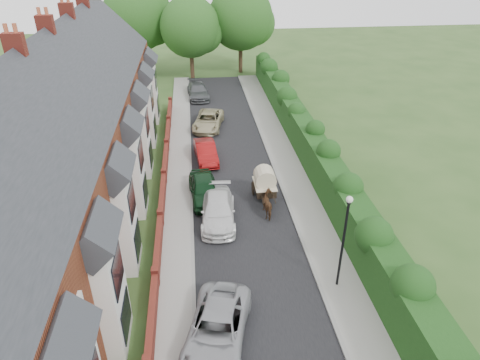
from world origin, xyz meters
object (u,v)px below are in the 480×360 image
object	(u,v)px
car_grey	(198,91)
car_white	(218,210)
car_red	(206,152)
lamppost	(345,231)
car_silver_b	(217,329)
horse_cart	(265,181)
car_green	(204,189)
horse	(269,204)
car_beige	(208,121)

from	to	relation	value
car_grey	car_white	bearing A→B (deg)	-93.36
car_red	car_grey	world-z (taller)	car_grey
lamppost	car_silver_b	xyz separation A→B (m)	(-6.00, -2.60, -2.59)
car_white	car_red	distance (m)	8.02
car_red	horse_cart	size ratio (longest dim) A/B	1.35
car_green	horse_cart	xyz separation A→B (m)	(3.86, -0.39, 0.52)
lamppost	car_grey	xyz separation A→B (m)	(-5.95, 28.87, -2.58)
car_grey	horse	size ratio (longest dim) A/B	2.89
car_red	car_green	bearing A→B (deg)	-99.08
lamppost	car_red	world-z (taller)	lamppost
car_grey	horse_cart	size ratio (longest dim) A/B	1.60
car_silver_b	car_beige	xyz separation A→B (m)	(0.74, 23.12, -0.03)
lamppost	car_red	distance (m)	15.54
lamppost	car_beige	xyz separation A→B (m)	(-5.26, 20.52, -2.61)
lamppost	horse	size ratio (longest dim) A/B	3.01
car_white	car_red	world-z (taller)	car_white
car_white	horse_cart	xyz separation A→B (m)	(3.13, 2.13, 0.57)
car_grey	horse	distance (m)	22.71
car_beige	horse	world-z (taller)	horse
car_red	car_beige	bearing A→B (deg)	80.07
car_green	horse	world-z (taller)	car_green
car_beige	horse	distance (m)	14.37
car_red	horse_cart	world-z (taller)	horse_cart
car_white	car_beige	world-z (taller)	car_white
car_beige	car_grey	bearing A→B (deg)	106.65
lamppost	car_red	xyz separation A→B (m)	(-5.75, 14.20, -2.61)
car_silver_b	car_grey	size ratio (longest dim) A/B	1.04
car_red	car_white	bearing A→B (deg)	-92.74
lamppost	car_grey	size ratio (longest dim) A/B	1.04
car_silver_b	car_green	bearing A→B (deg)	105.09
car_grey	car_red	bearing A→B (deg)	-94.06
car_red	lamppost	bearing A→B (deg)	-73.42
lamppost	horse_cart	size ratio (longest dim) A/B	1.67
car_white	car_beige	xyz separation A→B (m)	(0.11, 14.34, -0.02)
car_silver_b	car_grey	world-z (taller)	car_grey
car_white	car_green	xyz separation A→B (m)	(-0.73, 2.52, 0.04)
car_silver_b	car_green	distance (m)	11.31
lamppost	car_grey	distance (m)	29.59
lamppost	car_green	world-z (taller)	lamppost
car_beige	lamppost	bearing A→B (deg)	-63.67
lamppost	car_silver_b	world-z (taller)	lamppost
car_grey	car_silver_b	bearing A→B (deg)	-94.92
lamppost	car_green	bearing A→B (deg)	125.01
lamppost	car_beige	bearing A→B (deg)	104.38
car_white	horse_cart	bearing A→B (deg)	37.59
car_grey	car_green	bearing A→B (deg)	-95.26
car_red	car_grey	distance (m)	14.67
car_beige	car_grey	size ratio (longest dim) A/B	1.00
lamppost	car_white	bearing A→B (deg)	130.95
lamppost	car_green	xyz separation A→B (m)	(-6.10, 8.71, -2.55)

